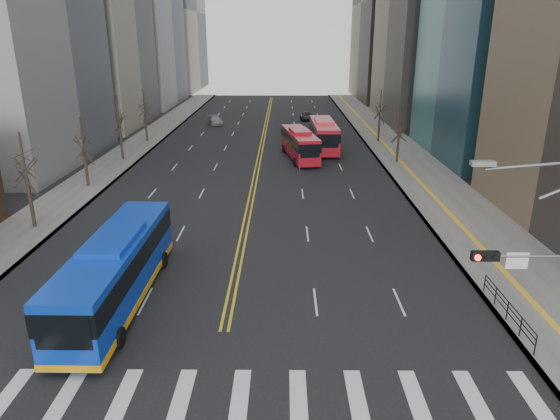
{
  "coord_description": "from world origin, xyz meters",
  "views": [
    {
      "loc": [
        2.92,
        -16.27,
        13.79
      ],
      "look_at": [
        2.71,
        12.92,
        3.63
      ],
      "focal_mm": 32.0,
      "sensor_mm": 36.0,
      "label": 1
    }
  ],
  "objects": [
    {
      "name": "ground",
      "position": [
        0.0,
        0.0,
        0.0
      ],
      "size": [
        220.0,
        220.0,
        0.0
      ],
      "primitive_type": "plane",
      "color": "black"
    },
    {
      "name": "sidewalk_right",
      "position": [
        17.5,
        45.0,
        0.07
      ],
      "size": [
        7.0,
        130.0,
        0.15
      ],
      "primitive_type": "cube",
      "color": "slate",
      "rests_on": "ground"
    },
    {
      "name": "sidewalk_left",
      "position": [
        -16.5,
        45.0,
        0.07
      ],
      "size": [
        5.0,
        130.0,
        0.15
      ],
      "primitive_type": "cube",
      "color": "slate",
      "rests_on": "ground"
    },
    {
      "name": "crosswalk",
      "position": [
        0.0,
        0.0,
        0.01
      ],
      "size": [
        26.7,
        4.0,
        0.01
      ],
      "color": "silver",
      "rests_on": "ground"
    },
    {
      "name": "centerline",
      "position": [
        0.0,
        55.0,
        0.01
      ],
      "size": [
        0.55,
        100.0,
        0.01
      ],
      "color": "gold",
      "rests_on": "ground"
    },
    {
      "name": "signal_mast",
      "position": [
        13.77,
        2.0,
        4.86
      ],
      "size": [
        5.37,
        0.37,
        9.39
      ],
      "color": "slate",
      "rests_on": "ground"
    },
    {
      "name": "pedestrian_railing",
      "position": [
        14.3,
        6.0,
        0.82
      ],
      "size": [
        0.06,
        6.06,
        1.02
      ],
      "color": "black",
      "rests_on": "sidewalk_right"
    },
    {
      "name": "street_trees",
      "position": [
        -7.18,
        34.55,
        4.87
      ],
      "size": [
        35.2,
        47.2,
        7.6
      ],
      "color": "black",
      "rests_on": "ground"
    },
    {
      "name": "blue_bus",
      "position": [
        -6.07,
        7.99,
        2.03
      ],
      "size": [
        3.2,
        13.45,
        3.87
      ],
      "color": "#0D39C6",
      "rests_on": "ground"
    },
    {
      "name": "red_bus_near",
      "position": [
        4.84,
        42.03,
        1.96
      ],
      "size": [
        4.45,
        11.36,
        3.52
      ],
      "color": "#A7111E",
      "rests_on": "ground"
    },
    {
      "name": "red_bus_far",
      "position": [
        8.05,
        47.28,
        2.12
      ],
      "size": [
        3.27,
        12.18,
        3.82
      ],
      "color": "#A7111E",
      "rests_on": "ground"
    },
    {
      "name": "car_white",
      "position": [
        -7.59,
        12.82,
        0.64
      ],
      "size": [
        1.37,
        3.88,
        1.28
      ],
      "primitive_type": "imported",
      "rotation": [
        0.0,
        0.0,
        0.01
      ],
      "color": "white",
      "rests_on": "ground"
    },
    {
      "name": "car_dark_mid",
      "position": [
        9.36,
        56.6,
        0.76
      ],
      "size": [
        2.42,
        4.69,
        1.53
      ],
      "primitive_type": "imported",
      "rotation": [
        0.0,
        0.0,
        -0.14
      ],
      "color": "black",
      "rests_on": "ground"
    },
    {
      "name": "car_silver",
      "position": [
        -8.42,
        66.32,
        0.69
      ],
      "size": [
        3.45,
        5.11,
        1.37
      ],
      "primitive_type": "imported",
      "rotation": [
        0.0,
        0.0,
        0.35
      ],
      "color": "gray",
      "rests_on": "ground"
    },
    {
      "name": "car_dark_far",
      "position": [
        6.96,
        71.37,
        0.67
      ],
      "size": [
        2.33,
        4.89,
        1.35
      ],
      "primitive_type": "imported",
      "rotation": [
        0.0,
        0.0,
        0.02
      ],
      "color": "black",
      "rests_on": "ground"
    }
  ]
}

